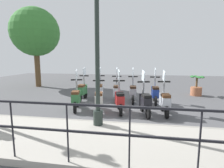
{
  "coord_description": "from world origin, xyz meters",
  "views": [
    {
      "loc": [
        -6.88,
        -0.7,
        1.97
      ],
      "look_at": [
        0.2,
        0.5,
        0.9
      ],
      "focal_mm": 28.0,
      "sensor_mm": 36.0,
      "label": 1
    }
  ],
  "objects_px": {
    "potted_palm": "(196,87)",
    "scooter_far_1": "(133,92)",
    "scooter_near_0": "(165,101)",
    "scooter_far_0": "(155,92)",
    "scooter_near_1": "(145,101)",
    "scooter_far_2": "(117,91)",
    "scooter_near_2": "(120,99)",
    "scooter_far_3": "(100,90)",
    "scooter_near_3": "(99,99)",
    "scooter_near_4": "(76,98)",
    "tree_large": "(35,32)",
    "scooter_far_4": "(82,90)",
    "lamp_post_near": "(97,58)"
  },
  "relations": [
    {
      "from": "scooter_near_1",
      "to": "scooter_far_1",
      "type": "relative_size",
      "value": 1.0
    },
    {
      "from": "scooter_near_3",
      "to": "potted_palm",
      "type": "bearing_deg",
      "value": -63.63
    },
    {
      "from": "scooter_near_2",
      "to": "scooter_far_3",
      "type": "bearing_deg",
      "value": 21.24
    },
    {
      "from": "lamp_post_near",
      "to": "scooter_near_1",
      "type": "height_order",
      "value": "lamp_post_near"
    },
    {
      "from": "scooter_near_1",
      "to": "scooter_far_2",
      "type": "bearing_deg",
      "value": 21.56
    },
    {
      "from": "scooter_near_2",
      "to": "potted_palm",
      "type": "bearing_deg",
      "value": -58.55
    },
    {
      "from": "tree_large",
      "to": "scooter_near_0",
      "type": "relative_size",
      "value": 3.45
    },
    {
      "from": "scooter_far_0",
      "to": "scooter_far_1",
      "type": "height_order",
      "value": "same"
    },
    {
      "from": "scooter_far_0",
      "to": "scooter_near_0",
      "type": "bearing_deg",
      "value": -172.4
    },
    {
      "from": "scooter_near_2",
      "to": "scooter_near_0",
      "type": "bearing_deg",
      "value": -102.68
    },
    {
      "from": "scooter_near_0",
      "to": "scooter_near_3",
      "type": "bearing_deg",
      "value": 88.4
    },
    {
      "from": "scooter_near_2",
      "to": "scooter_far_1",
      "type": "relative_size",
      "value": 1.0
    },
    {
      "from": "potted_palm",
      "to": "scooter_far_1",
      "type": "distance_m",
      "value": 3.8
    },
    {
      "from": "tree_large",
      "to": "scooter_far_1",
      "type": "bearing_deg",
      "value": -116.26
    },
    {
      "from": "lamp_post_near",
      "to": "scooter_near_0",
      "type": "distance_m",
      "value": 2.99
    },
    {
      "from": "potted_palm",
      "to": "scooter_far_0",
      "type": "relative_size",
      "value": 0.69
    },
    {
      "from": "scooter_far_4",
      "to": "tree_large",
      "type": "bearing_deg",
      "value": 52.69
    },
    {
      "from": "scooter_near_1",
      "to": "scooter_near_3",
      "type": "height_order",
      "value": "same"
    },
    {
      "from": "scooter_near_3",
      "to": "scooter_far_4",
      "type": "bearing_deg",
      "value": 22.88
    },
    {
      "from": "scooter_near_0",
      "to": "scooter_near_4",
      "type": "relative_size",
      "value": 1.0
    },
    {
      "from": "tree_large",
      "to": "scooter_far_2",
      "type": "relative_size",
      "value": 3.45
    },
    {
      "from": "scooter_far_4",
      "to": "scooter_near_0",
      "type": "bearing_deg",
      "value": -113.62
    },
    {
      "from": "lamp_post_near",
      "to": "scooter_far_3",
      "type": "bearing_deg",
      "value": 12.91
    },
    {
      "from": "scooter_near_0",
      "to": "scooter_far_0",
      "type": "relative_size",
      "value": 1.0
    },
    {
      "from": "scooter_near_3",
      "to": "scooter_near_4",
      "type": "xyz_separation_m",
      "value": [
        0.09,
        0.91,
        0.0
      ]
    },
    {
      "from": "scooter_near_0",
      "to": "scooter_near_3",
      "type": "relative_size",
      "value": 1.0
    },
    {
      "from": "scooter_near_2",
      "to": "scooter_near_4",
      "type": "xyz_separation_m",
      "value": [
        0.0,
        1.66,
        0.0
      ]
    },
    {
      "from": "scooter_far_4",
      "to": "scooter_far_2",
      "type": "bearing_deg",
      "value": -88.67
    },
    {
      "from": "scooter_near_0",
      "to": "scooter_far_2",
      "type": "height_order",
      "value": "same"
    },
    {
      "from": "scooter_near_4",
      "to": "scooter_far_4",
      "type": "xyz_separation_m",
      "value": [
        1.55,
        0.29,
        0.0
      ]
    },
    {
      "from": "scooter_far_0",
      "to": "scooter_far_4",
      "type": "height_order",
      "value": "same"
    },
    {
      "from": "scooter_near_2",
      "to": "scooter_far_0",
      "type": "relative_size",
      "value": 1.0
    },
    {
      "from": "scooter_far_4",
      "to": "scooter_near_2",
      "type": "bearing_deg",
      "value": -128.49
    },
    {
      "from": "tree_large",
      "to": "scooter_near_0",
      "type": "distance_m",
      "value": 9.83
    },
    {
      "from": "scooter_near_2",
      "to": "scooter_far_0",
      "type": "xyz_separation_m",
      "value": [
        1.53,
        -1.37,
        0.0
      ]
    },
    {
      "from": "tree_large",
      "to": "scooter_near_1",
      "type": "distance_m",
      "value": 9.38
    },
    {
      "from": "scooter_far_0",
      "to": "scooter_far_4",
      "type": "relative_size",
      "value": 1.0
    },
    {
      "from": "tree_large",
      "to": "scooter_far_4",
      "type": "bearing_deg",
      "value": -127.33
    },
    {
      "from": "tree_large",
      "to": "scooter_far_2",
      "type": "height_order",
      "value": "tree_large"
    },
    {
      "from": "scooter_near_2",
      "to": "scooter_far_3",
      "type": "xyz_separation_m",
      "value": [
        1.72,
        1.17,
        0.0
      ]
    },
    {
      "from": "tree_large",
      "to": "scooter_far_2",
      "type": "bearing_deg",
      "value": -118.84
    },
    {
      "from": "scooter_far_2",
      "to": "scooter_far_4",
      "type": "bearing_deg",
      "value": 84.93
    },
    {
      "from": "scooter_near_1",
      "to": "scooter_far_4",
      "type": "xyz_separation_m",
      "value": [
        1.71,
        2.86,
        0.0
      ]
    },
    {
      "from": "tree_large",
      "to": "scooter_far_1",
      "type": "xyz_separation_m",
      "value": [
        -3.32,
        -6.73,
        -3.2
      ]
    },
    {
      "from": "scooter_near_2",
      "to": "scooter_near_3",
      "type": "bearing_deg",
      "value": 83.63
    },
    {
      "from": "scooter_near_4",
      "to": "scooter_far_1",
      "type": "bearing_deg",
      "value": -66.95
    },
    {
      "from": "scooter_near_0",
      "to": "scooter_far_1",
      "type": "relative_size",
      "value": 1.0
    },
    {
      "from": "lamp_post_near",
      "to": "scooter_near_2",
      "type": "distance_m",
      "value": 2.28
    },
    {
      "from": "scooter_near_0",
      "to": "scooter_far_2",
      "type": "distance_m",
      "value": 2.49
    },
    {
      "from": "lamp_post_near",
      "to": "scooter_near_3",
      "type": "xyz_separation_m",
      "value": [
        1.58,
        0.37,
        -1.5
      ]
    }
  ]
}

